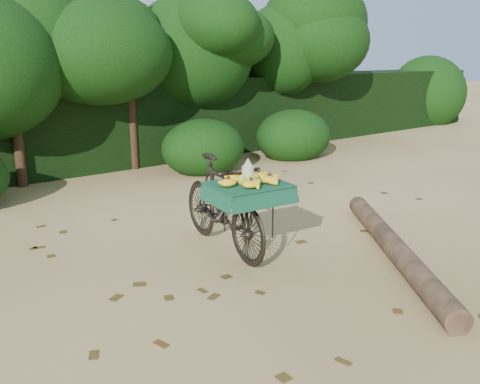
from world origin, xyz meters
TOP-DOWN VIEW (x-y plane):
  - ground at (0.00, 0.00)m, footprint 80.00×80.00m
  - vendor_bicycle at (-0.66, 0.54)m, footprint 0.91×1.98m
  - fallen_log at (0.82, -0.89)m, footprint 2.28×3.02m
  - hedge_backdrop at (0.00, 6.30)m, footprint 26.00×1.80m
  - tree_row at (-0.65, 5.50)m, footprint 14.50×2.00m
  - bush_clumps at (0.50, 4.30)m, footprint 8.80×1.70m
  - leaf_litter at (0.00, 0.65)m, footprint 7.00×7.30m

SIDE VIEW (x-z plane):
  - ground at x=0.00m, z-range 0.00..0.00m
  - leaf_litter at x=0.00m, z-range 0.00..0.01m
  - fallen_log at x=0.82m, z-range 0.00..0.26m
  - bush_clumps at x=0.50m, z-range 0.00..0.90m
  - vendor_bicycle at x=-0.66m, z-range 0.01..1.18m
  - hedge_backdrop at x=0.00m, z-range 0.00..1.80m
  - tree_row at x=-0.65m, z-range 0.00..4.00m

